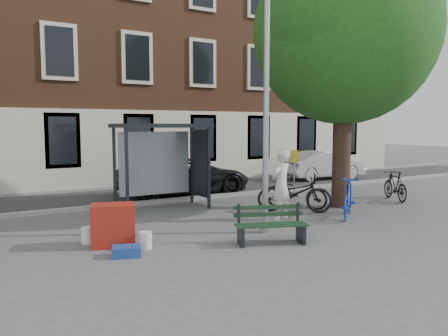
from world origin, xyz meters
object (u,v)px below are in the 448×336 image
lamppost (266,116)px  bus_shelter (172,146)px  bike_b (348,198)px  notice_sign (294,166)px  car_silver (323,165)px  bike_a (294,193)px  car_dark (184,176)px  bike_c (296,192)px  bench (271,227)px  painter (281,185)px  red_stand (113,225)px  bike_d (395,186)px

lamppost → bus_shelter: 4.24m
bike_b → notice_sign: (0.39, 2.83, 0.66)m
bike_b → car_silver: size_ratio=0.45×
bike_b → car_silver: 8.98m
bike_a → car_dark: 4.93m
bike_c → bench: bearing=-170.1°
painter → bike_c: 1.82m
lamppost → painter: (1.20, 0.94, -1.82)m
lamppost → bench: bearing=-118.8°
painter → bus_shelter: bearing=-78.7°
car_silver → red_stand: 13.76m
bike_d → red_stand: 10.03m
painter → notice_sign: bearing=-154.6°
bike_c → car_silver: car_silver is taller
red_stand → painter: bearing=3.2°
bike_d → notice_sign: (-3.12, 1.61, 0.71)m
painter → bench: (-1.68, -1.81, -0.59)m
lamppost → painter: bearing=38.0°
bike_c → bike_d: 3.93m
bike_a → bike_b: (0.80, -1.36, -0.02)m
painter → car_silver: 9.71m
lamppost → notice_sign: bearing=41.9°
bike_c → notice_sign: notice_sign is taller
bus_shelter → painter: (1.81, -3.17, -0.95)m
bus_shelter → painter: size_ratio=1.47×
painter → bench: 2.54m
lamppost → notice_sign: lamppost is taller
lamppost → bike_a: size_ratio=2.80×
bike_a → bike_d: size_ratio=1.29×
bench → car_silver: 12.17m
notice_sign → red_stand: bearing=-145.5°
bike_b → notice_sign: notice_sign is taller
bike_a → car_dark: car_dark is taller
bike_b → notice_sign: 2.93m
car_silver → red_stand: size_ratio=4.58×
bench → red_stand: size_ratio=1.83×
painter → bike_d: 5.34m
lamppost → bus_shelter: lamppost is taller
lamppost → bus_shelter: (-0.61, 4.11, -0.87)m
car_dark → lamppost: bearing=175.8°
notice_sign → car_silver: bearing=54.2°
bench → notice_sign: bearing=66.5°
bench → red_stand: 3.39m
bike_c → car_dark: bearing=79.6°
bike_a → red_stand: bike_a is taller
painter → bench: painter is taller
painter → notice_sign: painter is taller
car_silver → bike_b: bearing=145.4°
bike_d → bike_a: bearing=24.4°
bike_b → bench: bearing=68.8°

